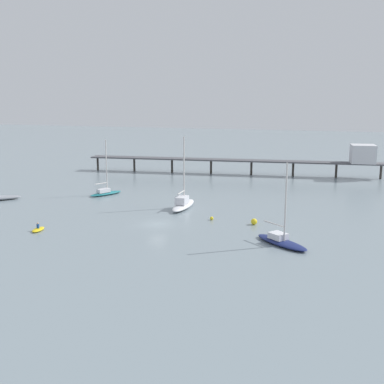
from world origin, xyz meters
The scene contains 8 objects.
ground_plane centered at (0.00, 0.00, 0.00)m, with size 400.00×400.00×0.00m, color gray.
pier centered at (15.82, 47.12, 4.36)m, with size 66.76×11.04×7.32m.
sailboat_teal centered at (-16.31, 15.67, 0.64)m, with size 4.55×6.54×9.94m.
sailboat_white centered at (0.35, 10.11, 0.78)m, with size 2.42×8.72×11.30m.
sailboat_navy centered at (17.53, -4.19, 0.58)m, with size 7.62×6.73×9.91m.
dinghy_yellow centered at (-13.77, -7.90, 0.21)m, with size 1.58×2.77×1.14m.
mooring_buoy_near centered at (12.85, 3.74, 0.43)m, with size 0.86×0.86×0.86m, color yellow.
mooring_buoy_outer centered at (6.62, 4.37, 0.26)m, with size 0.51×0.51×0.51m, color yellow.
Camera 1 is at (23.72, -58.96, 17.27)m, focal length 44.16 mm.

